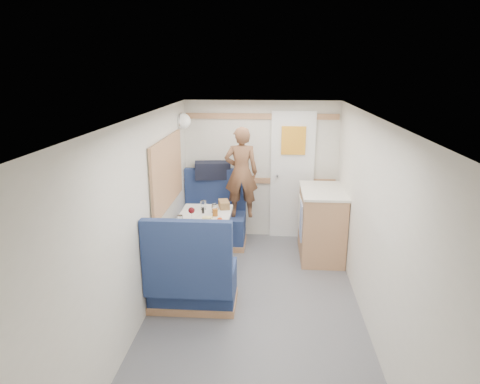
# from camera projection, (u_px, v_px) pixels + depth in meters

# --- Properties ---
(floor) EXTENTS (4.50, 4.50, 0.00)m
(floor) POSITION_uv_depth(u_px,v_px,m) (254.00, 317.00, 4.33)
(floor) COLOR #515156
(floor) RESTS_ON ground
(ceiling) EXTENTS (4.50, 4.50, 0.00)m
(ceiling) POSITION_uv_depth(u_px,v_px,m) (256.00, 118.00, 3.78)
(ceiling) COLOR silver
(ceiling) RESTS_ON wall_back
(wall_back) EXTENTS (2.20, 0.02, 2.00)m
(wall_back) POSITION_uv_depth(u_px,v_px,m) (261.00, 170.00, 6.21)
(wall_back) COLOR silver
(wall_back) RESTS_ON floor
(wall_left) EXTENTS (0.02, 4.50, 2.00)m
(wall_left) POSITION_uv_depth(u_px,v_px,m) (141.00, 221.00, 4.13)
(wall_left) COLOR silver
(wall_left) RESTS_ON floor
(wall_right) EXTENTS (0.02, 4.50, 2.00)m
(wall_right) POSITION_uv_depth(u_px,v_px,m) (373.00, 227.00, 3.98)
(wall_right) COLOR silver
(wall_right) RESTS_ON floor
(oak_trim_low) EXTENTS (2.15, 0.02, 0.08)m
(oak_trim_low) POSITION_uv_depth(u_px,v_px,m) (261.00, 181.00, 6.23)
(oak_trim_low) COLOR #9E6E47
(oak_trim_low) RESTS_ON wall_back
(oak_trim_high) EXTENTS (2.15, 0.02, 0.08)m
(oak_trim_high) POSITION_uv_depth(u_px,v_px,m) (262.00, 116.00, 5.98)
(oak_trim_high) COLOR #9E6E47
(oak_trim_high) RESTS_ON wall_back
(side_window) EXTENTS (0.04, 1.30, 0.72)m
(side_window) POSITION_uv_depth(u_px,v_px,m) (167.00, 172.00, 5.02)
(side_window) COLOR #9AAA90
(side_window) RESTS_ON wall_left
(rear_door) EXTENTS (0.62, 0.12, 1.86)m
(rear_door) POSITION_uv_depth(u_px,v_px,m) (292.00, 173.00, 6.16)
(rear_door) COLOR white
(rear_door) RESTS_ON wall_back
(dinette_table) EXTENTS (0.62, 0.92, 0.72)m
(dinette_table) POSITION_uv_depth(u_px,v_px,m) (204.00, 228.00, 5.18)
(dinette_table) COLOR white
(dinette_table) RESTS_ON floor
(bench_far) EXTENTS (0.90, 0.59, 1.05)m
(bench_far) POSITION_uv_depth(u_px,v_px,m) (214.00, 224.00, 6.08)
(bench_far) COLOR navy
(bench_far) RESTS_ON floor
(bench_near) EXTENTS (0.90, 0.59, 1.05)m
(bench_near) POSITION_uv_depth(u_px,v_px,m) (192.00, 281.00, 4.43)
(bench_near) COLOR navy
(bench_near) RESTS_ON floor
(ledge) EXTENTS (0.90, 0.14, 0.04)m
(ledge) POSITION_uv_depth(u_px,v_px,m) (216.00, 180.00, 6.17)
(ledge) COLOR #9E6E47
(ledge) RESTS_ON bench_far
(dome_light) EXTENTS (0.20, 0.20, 0.20)m
(dome_light) POSITION_uv_depth(u_px,v_px,m) (183.00, 121.00, 5.69)
(dome_light) COLOR white
(dome_light) RESTS_ON wall_left
(galley_counter) EXTENTS (0.57, 0.92, 0.92)m
(galley_counter) POSITION_uv_depth(u_px,v_px,m) (321.00, 223.00, 5.63)
(galley_counter) COLOR #9E6E47
(galley_counter) RESTS_ON floor
(person) EXTENTS (0.47, 0.33, 1.24)m
(person) POSITION_uv_depth(u_px,v_px,m) (241.00, 173.00, 5.77)
(person) COLOR brown
(person) RESTS_ON bench_far
(duffel_bag) EXTENTS (0.53, 0.31, 0.24)m
(duffel_bag) POSITION_uv_depth(u_px,v_px,m) (213.00, 170.00, 6.13)
(duffel_bag) COLOR black
(duffel_bag) RESTS_ON ledge
(tray) EXTENTS (0.36, 0.41, 0.02)m
(tray) POSITION_uv_depth(u_px,v_px,m) (204.00, 219.00, 4.99)
(tray) COLOR silver
(tray) RESTS_ON dinette_table
(orange_fruit) EXTENTS (0.07, 0.07, 0.07)m
(orange_fruit) POSITION_uv_depth(u_px,v_px,m) (220.00, 220.00, 4.84)
(orange_fruit) COLOR orange
(orange_fruit) RESTS_ON tray
(cheese_block) EXTENTS (0.12, 0.08, 0.04)m
(cheese_block) POSITION_uv_depth(u_px,v_px,m) (207.00, 218.00, 4.94)
(cheese_block) COLOR #E4C983
(cheese_block) RESTS_ON tray
(wine_glass) EXTENTS (0.08, 0.08, 0.17)m
(wine_glass) POSITION_uv_depth(u_px,v_px,m) (192.00, 211.00, 4.92)
(wine_glass) COLOR white
(wine_glass) RESTS_ON dinette_table
(tumbler_left) EXTENTS (0.06, 0.06, 0.10)m
(tumbler_left) POSITION_uv_depth(u_px,v_px,m) (180.00, 220.00, 4.84)
(tumbler_left) COLOR white
(tumbler_left) RESTS_ON dinette_table
(tumbler_mid) EXTENTS (0.07, 0.07, 0.11)m
(tumbler_mid) POSITION_uv_depth(u_px,v_px,m) (203.00, 205.00, 5.35)
(tumbler_mid) COLOR silver
(tumbler_mid) RESTS_ON dinette_table
(tumbler_right) EXTENTS (0.07, 0.07, 0.11)m
(tumbler_right) POSITION_uv_depth(u_px,v_px,m) (214.00, 208.00, 5.24)
(tumbler_right) COLOR white
(tumbler_right) RESTS_ON dinette_table
(beer_glass) EXTENTS (0.07, 0.07, 0.10)m
(beer_glass) POSITION_uv_depth(u_px,v_px,m) (215.00, 213.00, 5.07)
(beer_glass) COLOR #934E15
(beer_glass) RESTS_ON dinette_table
(pepper_grinder) EXTENTS (0.03, 0.03, 0.09)m
(pepper_grinder) POSITION_uv_depth(u_px,v_px,m) (203.00, 211.00, 5.16)
(pepper_grinder) COLOR black
(pepper_grinder) RESTS_ON dinette_table
(salt_grinder) EXTENTS (0.04, 0.04, 0.09)m
(salt_grinder) POSITION_uv_depth(u_px,v_px,m) (203.00, 211.00, 5.17)
(salt_grinder) COLOR silver
(salt_grinder) RESTS_ON dinette_table
(bread_loaf) EXTENTS (0.17, 0.24, 0.09)m
(bread_loaf) POSITION_uv_depth(u_px,v_px,m) (224.00, 204.00, 5.42)
(bread_loaf) COLOR olive
(bread_loaf) RESTS_ON dinette_table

